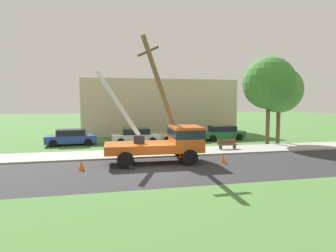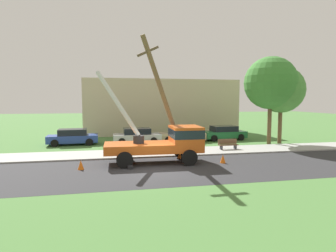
{
  "view_description": "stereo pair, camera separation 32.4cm",
  "coord_description": "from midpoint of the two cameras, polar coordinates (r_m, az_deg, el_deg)",
  "views": [
    {
      "loc": [
        -2.92,
        -16.28,
        4.11
      ],
      "look_at": [
        1.43,
        3.3,
        2.25
      ],
      "focal_mm": 30.92,
      "sensor_mm": 36.0,
      "label": 1
    },
    {
      "loc": [
        -2.6,
        -16.35,
        4.11
      ],
      "look_at": [
        1.43,
        3.3,
        2.25
      ],
      "focal_mm": 30.92,
      "sensor_mm": 36.0,
      "label": 2
    }
  ],
  "objects": [
    {
      "name": "sidewalk_strip",
      "position": [
        22.05,
        -5.14,
        -5.33
      ],
      "size": [
        80.0,
        3.32,
        0.1
      ],
      "primitive_type": "cube",
      "color": "#9E9E99",
      "rests_on": "ground"
    },
    {
      "name": "lowrise_building_backdrop",
      "position": [
        35.61,
        -2.19,
        3.83
      ],
      "size": [
        18.0,
        6.0,
        6.4
      ],
      "primitive_type": "cube",
      "color": "#C6B293",
      "rests_on": "ground"
    },
    {
      "name": "traffic_cone_ahead",
      "position": [
        19.13,
        10.34,
        -6.33
      ],
      "size": [
        0.36,
        0.36,
        0.56
      ],
      "primitive_type": "cone",
      "color": "orange",
      "rests_on": "ground"
    },
    {
      "name": "roadside_tree_far",
      "position": [
        28.79,
        20.78,
        6.67
      ],
      "size": [
        4.26,
        4.26,
        7.12
      ],
      "color": "brown",
      "rests_on": "ground"
    },
    {
      "name": "park_bench",
      "position": [
        23.86,
        11.2,
        -3.59
      ],
      "size": [
        1.6,
        0.45,
        0.9
      ],
      "color": "brown",
      "rests_on": "ground"
    },
    {
      "name": "leaning_utility_pole",
      "position": [
        20.03,
        -1.34,
        5.71
      ],
      "size": [
        3.78,
        2.37,
        8.34
      ],
      "color": "brown",
      "rests_on": "ground"
    },
    {
      "name": "traffic_cone_curbside",
      "position": [
        20.28,
        1.85,
        -5.59
      ],
      "size": [
        0.36,
        0.36,
        0.56
      ],
      "primitive_type": "cone",
      "color": "orange",
      "rests_on": "ground"
    },
    {
      "name": "traffic_cone_behind",
      "position": [
        17.76,
        -17.22,
        -7.39
      ],
      "size": [
        0.36,
        0.36,
        0.56
      ],
      "primitive_type": "cone",
      "color": "orange",
      "rests_on": "ground"
    },
    {
      "name": "parked_sedan_tan",
      "position": [
        28.02,
        2.19,
        -1.67
      ],
      "size": [
        4.52,
        2.24,
        1.42
      ],
      "color": "tan",
      "rests_on": "ground"
    },
    {
      "name": "parked_sedan_silver",
      "position": [
        27.17,
        -6.71,
        -1.92
      ],
      "size": [
        4.42,
        2.05,
        1.42
      ],
      "color": "#B7B7BF",
      "rests_on": "ground"
    },
    {
      "name": "roadside_tree_near",
      "position": [
        28.05,
        18.97,
        7.97
      ],
      "size": [
        4.76,
        4.76,
        7.95
      ],
      "color": "brown",
      "rests_on": "ground"
    },
    {
      "name": "parked_sedan_green",
      "position": [
        29.91,
        10.33,
        -1.31
      ],
      "size": [
        4.5,
        2.2,
        1.42
      ],
      "color": "#1E6638",
      "rests_on": "ground"
    },
    {
      "name": "parked_sedan_blue",
      "position": [
        27.5,
        -18.85,
        -2.08
      ],
      "size": [
        4.48,
        2.15,
        1.42
      ],
      "color": "#263F99",
      "rests_on": "ground"
    },
    {
      "name": "road_asphalt",
      "position": [
        17.05,
        -2.87,
        -8.64
      ],
      "size": [
        80.0,
        7.05,
        0.01
      ],
      "primitive_type": "cube",
      "color": "#2B2B2D",
      "rests_on": "ground"
    },
    {
      "name": "utility_truck",
      "position": [
        18.81,
        -0.79,
        -2.95
      ],
      "size": [
        6.76,
        3.21,
        5.98
      ],
      "color": "#C65119",
      "rests_on": "ground"
    },
    {
      "name": "ground_plane",
      "position": [
        28.74,
        -6.9,
        -2.96
      ],
      "size": [
        120.0,
        120.0,
        0.0
      ],
      "primitive_type": "plane",
      "color": "#477538"
    }
  ]
}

